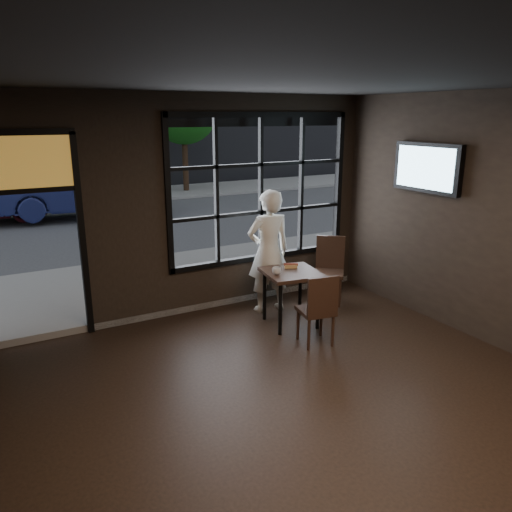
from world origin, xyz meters
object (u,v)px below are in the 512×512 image
cafe_table (291,298)px  man (269,252)px  navy_car (84,188)px  chair_near (316,308)px

cafe_table → man: (-0.01, 0.61, 0.53)m
cafe_table → navy_car: size_ratio=0.17×
cafe_table → navy_car: bearing=104.6°
man → cafe_table: bearing=96.7°
chair_near → man: (0.04, 1.29, 0.45)m
chair_near → navy_car: 10.07m
cafe_table → chair_near: (-0.05, -0.68, 0.09)m
man → navy_car: (-1.06, 8.72, -0.07)m
cafe_table → chair_near: 0.69m
chair_near → man: man is taller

